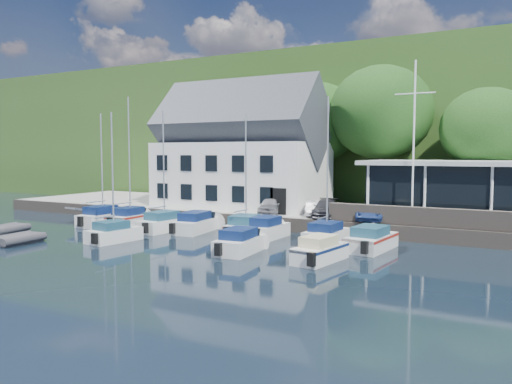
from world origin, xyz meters
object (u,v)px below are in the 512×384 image
car_white (314,208)px  boat_r1_3 (197,222)px  car_blue (373,212)px  boat_r2_1 (113,177)px  boat_r1_5 (266,227)px  boat_r2_4 (320,248)px  harbor_building (242,156)px  club_pavilion (462,190)px  boat_r1_7 (371,238)px  boat_r2_3 (241,240)px  dinghy_0 (6,228)px  car_dgrey (326,208)px  car_silver (271,206)px  boat_r1_2 (164,170)px  boat_r1_6 (327,176)px  dinghy_1 (17,237)px  boat_r1_0 (102,165)px  boat_r1_4 (246,170)px  boat_r1_1 (129,167)px  flagpole (414,143)px

car_white → boat_r1_3: size_ratio=0.52×
car_blue → boat_r2_1: boat_r2_1 is taller
car_blue → boat_r1_5: (-5.91, -4.51, -0.86)m
boat_r2_4 → harbor_building: bearing=141.5°
car_white → boat_r2_4: size_ratio=0.64×
club_pavilion → boat_r2_1: (-19.15, -13.83, 1.05)m
boat_r1_7 → boat_r2_3: boat_r1_7 is taller
harbor_building → boat_r1_5: size_ratio=2.72×
dinghy_0 → car_dgrey: bearing=21.1°
car_silver → boat_r1_5: size_ratio=0.71×
boat_r1_2 → boat_r2_1: 4.94m
club_pavilion → harbor_building: bearing=178.4°
boat_r2_4 → car_dgrey: bearing=117.4°
boat_r2_4 → dinghy_0: size_ratio=1.61×
boat_r1_6 → car_white: bearing=122.5°
car_silver → boat_r1_6: boat_r1_6 is taller
car_silver → car_white: size_ratio=1.12×
car_blue → club_pavilion: bearing=28.7°
car_dgrey → dinghy_1: bearing=-150.7°
boat_r1_3 → boat_r2_3: boat_r1_3 is taller
dinghy_0 → boat_r1_5: bearing=11.8°
car_blue → boat_r2_4: car_blue is taller
car_white → dinghy_0: bearing=-164.6°
boat_r1_6 → dinghy_0: 22.66m
car_blue → boat_r1_0: boat_r1_0 is taller
harbor_building → boat_r1_4: (5.29, -8.63, -0.85)m
car_blue → boat_r2_3: size_ratio=0.62×
car_silver → boat_r1_1: (-9.74, -4.66, 2.91)m
flagpole → boat_r2_1: flagpole is taller
car_dgrey → boat_r2_3: bearing=-111.9°
harbor_building → boat_r1_5: bearing=-51.6°
club_pavilion → boat_r1_4: (-12.71, -8.13, 1.45)m
car_blue → car_white: bearing=167.0°
car_silver → boat_r1_6: (6.21, -4.60, 2.60)m
harbor_building → car_dgrey: 10.51m
boat_r1_2 → boat_r2_1: (-0.12, -4.93, -0.34)m
harbor_building → boat_r1_0: size_ratio=1.52×
dinghy_0 → flagpole: bearing=12.9°
boat_r1_1 → boat_r1_6: boat_r1_1 is taller
flagpole → boat_r1_1: 20.77m
car_dgrey → boat_r1_2: size_ratio=0.48×
boat_r1_2 → club_pavilion: bearing=29.7°
harbor_building → boat_r1_3: 9.79m
boat_r1_6 → boat_r2_1: bearing=-151.6°
harbor_building → boat_r1_6: bearing=-38.0°
flagpole → dinghy_1: 25.80m
boat_r1_5 → boat_r1_7: bearing=-4.5°
car_blue → flagpole: size_ratio=0.33×
boat_r1_4 → car_dgrey: bearing=44.3°
harbor_building → boat_r1_7: size_ratio=2.45×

